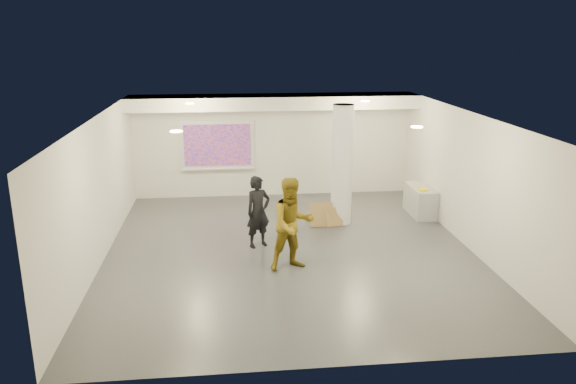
{
  "coord_description": "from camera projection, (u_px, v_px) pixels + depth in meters",
  "views": [
    {
      "loc": [
        -1.29,
        -11.5,
        4.69
      ],
      "look_at": [
        0.0,
        0.4,
        1.25
      ],
      "focal_mm": 35.0,
      "sensor_mm": 36.0,
      "label": 1
    }
  ],
  "objects": [
    {
      "name": "downlight_se",
      "position": [
        417.0,
        127.0,
        10.39
      ],
      "size": [
        0.22,
        0.22,
        0.02
      ],
      "primitive_type": "cylinder",
      "color": "#FFD890",
      "rests_on": "ceiling"
    },
    {
      "name": "column",
      "position": [
        342.0,
        165.0,
        13.88
      ],
      "size": [
        0.52,
        0.52,
        3.0
      ],
      "primitive_type": "cylinder",
      "color": "silver",
      "rests_on": "floor"
    },
    {
      "name": "woman",
      "position": [
        258.0,
        212.0,
        12.5
      ],
      "size": [
        0.71,
        0.62,
        1.63
      ],
      "primitive_type": "imported",
      "rotation": [
        0.0,
        0.0,
        0.47
      ],
      "color": "black",
      "rests_on": "floor"
    },
    {
      "name": "cardboard_back",
      "position": [
        321.0,
        215.0,
        13.93
      ],
      "size": [
        0.56,
        0.19,
        0.6
      ],
      "primitive_type": "cube",
      "rotation": [
        -0.22,
        0.0,
        -0.02
      ],
      "color": "olive",
      "rests_on": "floor"
    },
    {
      "name": "wall_right",
      "position": [
        469.0,
        181.0,
        12.42
      ],
      "size": [
        0.01,
        9.0,
        3.0
      ],
      "primitive_type": "cube",
      "color": "silver",
      "rests_on": "floor"
    },
    {
      "name": "floor",
      "position": [
        290.0,
        251.0,
        12.42
      ],
      "size": [
        8.0,
        9.0,
        0.01
      ],
      "primitive_type": "cube",
      "color": "#36393D",
      "rests_on": "ground"
    },
    {
      "name": "postit_pad",
      "position": [
        423.0,
        189.0,
        14.44
      ],
      "size": [
        0.26,
        0.33,
        0.03
      ],
      "primitive_type": "cube",
      "rotation": [
        0.0,
        0.0,
        -0.13
      ],
      "color": "yellow",
      "rests_on": "credenza"
    },
    {
      "name": "ceiling",
      "position": [
        290.0,
        116.0,
        11.59
      ],
      "size": [
        8.0,
        9.0,
        0.01
      ],
      "primitive_type": "cube",
      "color": "white",
      "rests_on": "floor"
    },
    {
      "name": "wall_left",
      "position": [
        98.0,
        191.0,
        11.59
      ],
      "size": [
        0.01,
        9.0,
        3.0
      ],
      "primitive_type": "cube",
      "color": "silver",
      "rests_on": "floor"
    },
    {
      "name": "downlight_nw",
      "position": [
        190.0,
        104.0,
        13.76
      ],
      "size": [
        0.22,
        0.22,
        0.02
      ],
      "primitive_type": "cylinder",
      "color": "#FFD890",
      "rests_on": "ceiling"
    },
    {
      "name": "projection_screen",
      "position": [
        217.0,
        146.0,
        16.09
      ],
      "size": [
        2.1,
        0.13,
        1.42
      ],
      "color": "silver",
      "rests_on": "wall_back"
    },
    {
      "name": "credenza",
      "position": [
        420.0,
        201.0,
        14.82
      ],
      "size": [
        0.55,
        1.3,
        0.75
      ],
      "primitive_type": "cube",
      "rotation": [
        0.0,
        0.0,
        -0.01
      ],
      "color": "#94989A",
      "rests_on": "floor"
    },
    {
      "name": "downlight_sw",
      "position": [
        176.0,
        131.0,
        9.94
      ],
      "size": [
        0.22,
        0.22,
        0.02
      ],
      "primitive_type": "cylinder",
      "color": "#FFD890",
      "rests_on": "ceiling"
    },
    {
      "name": "man",
      "position": [
        292.0,
        224.0,
        11.27
      ],
      "size": [
        1.1,
        0.96,
        1.91
      ],
      "primitive_type": "imported",
      "rotation": [
        0.0,
        0.0,
        0.28
      ],
      "color": "olive",
      "rests_on": "floor"
    },
    {
      "name": "wall_back",
      "position": [
        273.0,
        145.0,
        16.31
      ],
      "size": [
        8.0,
        0.01,
        3.0
      ],
      "primitive_type": "cube",
      "color": "silver",
      "rests_on": "floor"
    },
    {
      "name": "cardboard_front",
      "position": [
        334.0,
        217.0,
        13.98
      ],
      "size": [
        0.45,
        0.25,
        0.46
      ],
      "primitive_type": "cube",
      "rotation": [
        -0.32,
        0.0,
        0.15
      ],
      "color": "olive",
      "rests_on": "floor"
    },
    {
      "name": "soffit_band",
      "position": [
        274.0,
        102.0,
        15.42
      ],
      "size": [
        8.0,
        1.1,
        0.36
      ],
      "primitive_type": "cube",
      "color": "silver",
      "rests_on": "ceiling"
    },
    {
      "name": "downlight_ne",
      "position": [
        365.0,
        101.0,
        14.21
      ],
      "size": [
        0.22,
        0.22,
        0.02
      ],
      "primitive_type": "cylinder",
      "color": "#FFD890",
      "rests_on": "ceiling"
    },
    {
      "name": "wall_front",
      "position": [
        326.0,
        272.0,
        7.71
      ],
      "size": [
        8.0,
        0.01,
        3.0
      ],
      "primitive_type": "cube",
      "color": "silver",
      "rests_on": "floor"
    }
  ]
}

